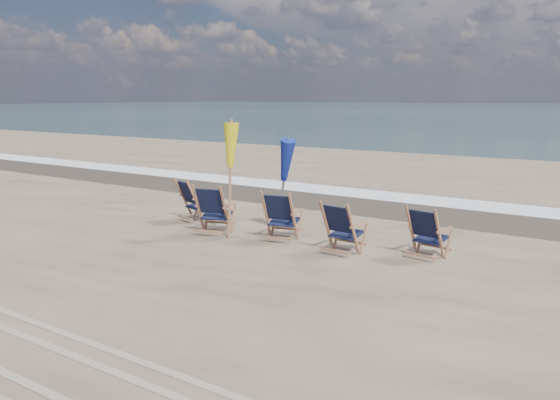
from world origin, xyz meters
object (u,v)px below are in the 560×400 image
Objects in this scene: beach_chair_0 at (196,202)px; beach_chair_2 at (293,217)px; umbrella_yellow at (229,152)px; beach_chair_1 at (225,211)px; beach_chair_4 at (439,235)px; beach_chair_3 at (353,230)px; umbrella_blue at (283,161)px.

beach_chair_2 is (2.61, -0.23, 0.01)m from beach_chair_0.
umbrella_yellow is at bearing 4.56° from beach_chair_2.
beach_chair_1 is 1.04× the size of beach_chair_2.
beach_chair_1 is 1.12× the size of beach_chair_4.
beach_chair_0 is at bearing -15.99° from beach_chair_2.
umbrella_blue is (-1.91, 0.77, 0.99)m from beach_chair_3.
beach_chair_2 is at bearing -167.95° from beach_chair_0.
beach_chair_0 reaches higher than beach_chair_3.
beach_chair_4 is at bearing 8.90° from umbrella_yellow.
umbrella_yellow is (0.17, -0.04, 1.16)m from beach_chair_1.
beach_chair_4 is at bearing 172.06° from beach_chair_1.
umbrella_yellow reaches higher than beach_chair_1.
umbrella_yellow is (-2.56, -0.08, 1.20)m from beach_chair_3.
beach_chair_2 is 1.73m from umbrella_yellow.
beach_chair_2 is at bearing 176.18° from beach_chair_1.
beach_chair_3 is 2.83m from umbrella_yellow.
beach_chair_1 reaches higher than beach_chair_4.
beach_chair_2 is at bearing 15.61° from umbrella_yellow.
umbrella_yellow is (-3.88, -0.61, 1.22)m from beach_chair_4.
beach_chair_0 is at bearing -1.77° from beach_chair_3.
beach_chair_2 reaches higher than beach_chair_3.
umbrella_yellow is at bearing 174.90° from beach_chair_0.
umbrella_yellow reaches higher than beach_chair_0.
beach_chair_0 is 5.27m from beach_chair_4.
beach_chair_4 is (2.66, 0.27, -0.03)m from beach_chair_2.
beach_chair_3 is at bearing 31.69° from beach_chair_4.
beach_chair_4 is 4.11m from umbrella_yellow.
umbrella_yellow is at bearing -127.16° from umbrella_blue.
beach_chair_3 is 0.48× the size of umbrella_blue.
beach_chair_1 is at bearing 164.88° from umbrella_yellow.
beach_chair_1 is (1.23, -0.52, 0.03)m from beach_chair_0.
beach_chair_4 is at bearing -162.56° from beach_chair_0.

